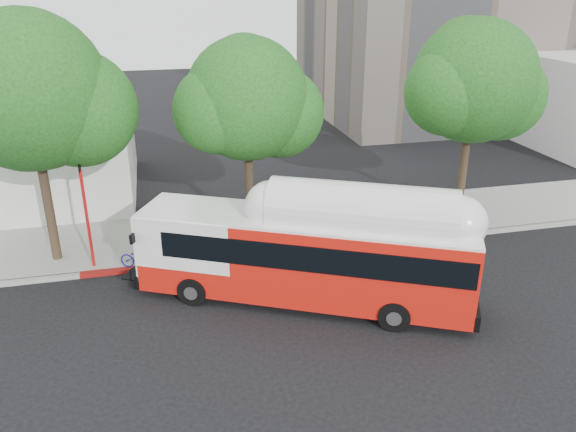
{
  "coord_description": "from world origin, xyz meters",
  "views": [
    {
      "loc": [
        -4.68,
        -16.39,
        10.43
      ],
      "look_at": [
        -0.02,
        3.0,
        2.12
      ],
      "focal_mm": 35.0,
      "sensor_mm": 36.0,
      "label": 1
    }
  ],
  "objects": [
    {
      "name": "signal_pole",
      "position": [
        -7.52,
        4.46,
        2.21
      ],
      "size": [
        0.12,
        0.41,
        4.31
      ],
      "color": "red",
      "rests_on": "ground"
    },
    {
      "name": "street_tree_mid",
      "position": [
        -0.59,
        6.06,
        5.91
      ],
      "size": [
        5.75,
        5.0,
        8.62
      ],
      "color": "#2D2116",
      "rests_on": "ground"
    },
    {
      "name": "street_tree_left",
      "position": [
        -8.53,
        5.56,
        6.6
      ],
      "size": [
        6.67,
        5.8,
        9.74
      ],
      "color": "#2D2116",
      "rests_on": "ground"
    },
    {
      "name": "red_curb_segment",
      "position": [
        -3.0,
        3.9,
        0.08
      ],
      "size": [
        10.0,
        0.32,
        0.16
      ],
      "primitive_type": "cube",
      "color": "maroon",
      "rests_on": "ground"
    },
    {
      "name": "street_tree_right",
      "position": [
        9.44,
        5.86,
        6.26
      ],
      "size": [
        6.21,
        5.4,
        9.18
      ],
      "color": "#2D2116",
      "rests_on": "ground"
    },
    {
      "name": "curb_strip",
      "position": [
        0.0,
        3.9,
        0.07
      ],
      "size": [
        60.0,
        0.3,
        0.15
      ],
      "primitive_type": "cube",
      "color": "gray",
      "rests_on": "ground"
    },
    {
      "name": "transit_bus",
      "position": [
        -0.04,
        0.23,
        1.7
      ],
      "size": [
        11.92,
        7.4,
        3.63
      ],
      "rotation": [
        0.0,
        0.0,
        -0.47
      ],
      "color": "red",
      "rests_on": "ground"
    },
    {
      "name": "sidewalk",
      "position": [
        0.0,
        6.5,
        0.07
      ],
      "size": [
        60.0,
        5.0,
        0.15
      ],
      "primitive_type": "cube",
      "color": "gray",
      "rests_on": "ground"
    },
    {
      "name": "ground",
      "position": [
        0.0,
        0.0,
        0.0
      ],
      "size": [
        120.0,
        120.0,
        0.0
      ],
      "primitive_type": "plane",
      "color": "black",
      "rests_on": "ground"
    }
  ]
}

